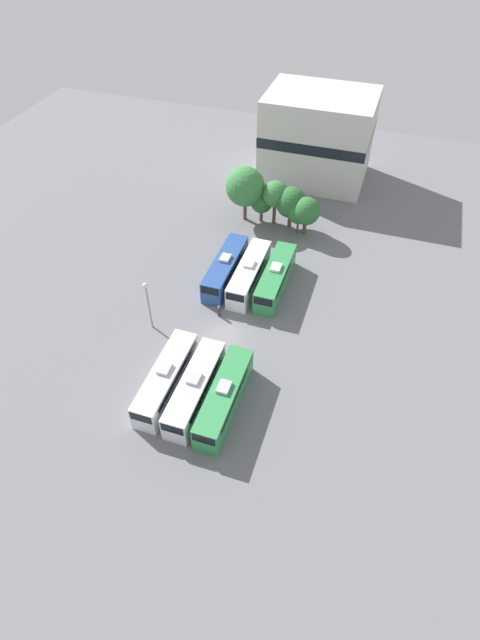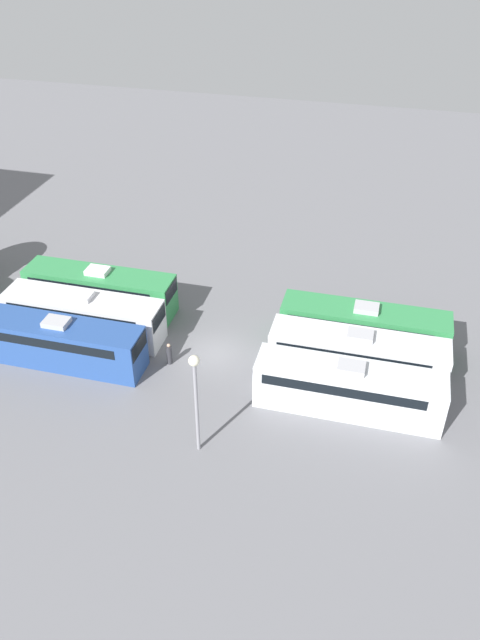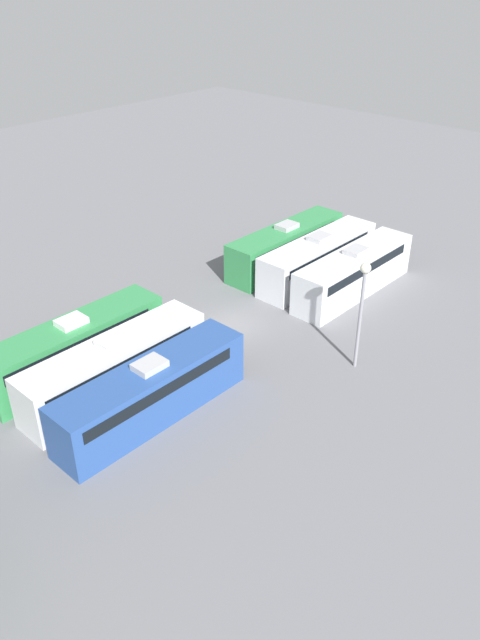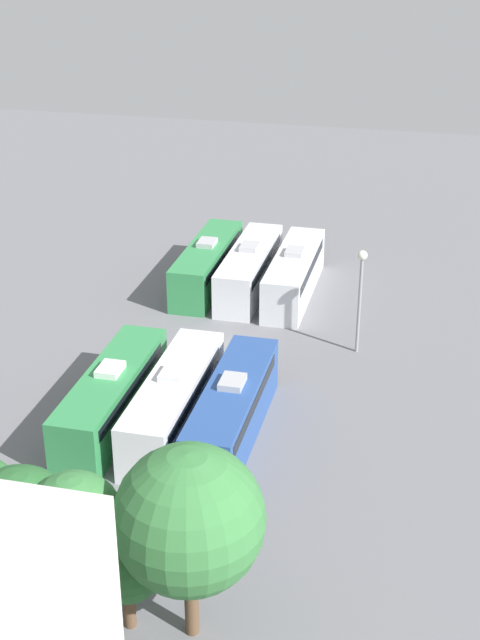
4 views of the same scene
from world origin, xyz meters
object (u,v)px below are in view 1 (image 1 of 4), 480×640
object	(u,v)px
light_pole	(147,297)
tree_2	(275,194)
bus_0	(166,378)
bus_4	(249,273)
tree_4	(299,212)
tree_3	(291,203)
depot_building	(318,137)
bus_2	(224,396)
bus_3	(226,267)
tree_0	(245,187)
tree_5	(306,211)
tree_1	(262,202)
worker_person	(219,311)
bus_5	(275,277)
bus_1	(195,388)

from	to	relation	value
light_pole	tree_2	distance (m)	26.27
bus_0	bus_4	bearing A→B (deg)	80.77
bus_0	tree_4	world-z (taller)	tree_4
tree_3	depot_building	xyz separation A→B (m)	(0.21, 15.53, 2.76)
bus_2	bus_3	bearing A→B (deg)	109.06
tree_0	tree_5	bearing A→B (deg)	-5.73
tree_1	bus_4	bearing A→B (deg)	-79.62
tree_1	bus_0	bearing A→B (deg)	-90.80
worker_person	bus_0	bearing A→B (deg)	-96.87
bus_2	light_pole	size ratio (longest dim) A/B	1.67
worker_person	bus_5	bearing A→B (deg)	55.25
bus_5	tree_3	xyz separation A→B (m)	(-1.58, 13.52, 2.36)
bus_5	light_pole	distance (m)	16.54
bus_1	worker_person	distance (m)	12.19
bus_5	depot_building	size ratio (longest dim) A/B	0.68
bus_4	tree_1	world-z (taller)	tree_1
bus_5	worker_person	xyz separation A→B (m)	(-4.94, -7.12, -0.93)
bus_3	bus_4	world-z (taller)	same
bus_3	depot_building	xyz separation A→B (m)	(5.17, 29.25, 5.13)
tree_2	tree_3	bearing A→B (deg)	-7.19
worker_person	tree_5	xyz separation A→B (m)	(5.80, 19.67, 2.98)
bus_4	depot_building	distance (m)	29.87
bus_4	worker_person	distance (m)	7.06
worker_person	depot_building	xyz separation A→B (m)	(3.57, 36.17, 6.06)
tree_4	depot_building	world-z (taller)	depot_building
bus_0	bus_5	distance (m)	19.97
bus_4	bus_3	bearing A→B (deg)	177.92
bus_4	depot_building	xyz separation A→B (m)	(1.97, 29.36, 5.13)
worker_person	bus_1	bearing A→B (deg)	-81.28
light_pole	tree_3	xyz separation A→B (m)	(10.16, 24.80, -0.60)
bus_2	tree_4	world-z (taller)	tree_4
bus_2	tree_3	bearing A→B (deg)	92.83
bus_2	bus_5	bearing A→B (deg)	90.14
bus_5	tree_4	world-z (taller)	tree_4
bus_1	tree_5	bearing A→B (deg)	82.88
light_pole	bus_0	bearing A→B (deg)	-54.95
bus_1	depot_building	distance (m)	48.49
bus_2	tree_5	bearing A→B (deg)	88.53
bus_0	bus_2	xyz separation A→B (m)	(6.41, -0.31, 0.00)
bus_3	bus_0	bearing A→B (deg)	-89.46
tree_0	tree_2	world-z (taller)	tree_0
bus_4	bus_0	bearing A→B (deg)	-99.23
bus_0	bus_1	world-z (taller)	same
tree_0	tree_5	world-z (taller)	tree_0
bus_0	bus_1	size ratio (longest dim) A/B	1.00
worker_person	tree_0	world-z (taller)	tree_0
bus_2	bus_5	distance (m)	19.24
bus_0	tree_0	bearing A→B (deg)	93.49
tree_1	light_pole	bearing A→B (deg)	-103.12
worker_person	light_pole	bearing A→B (deg)	-148.52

